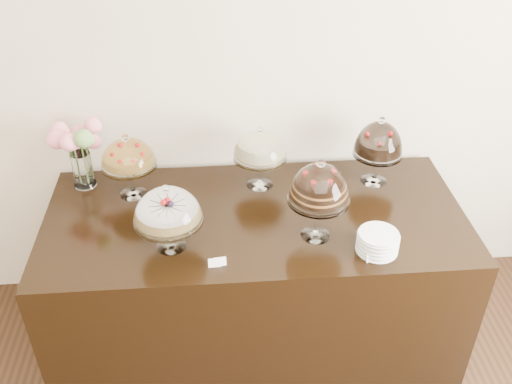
{
  "coord_description": "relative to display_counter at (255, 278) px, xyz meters",
  "views": [
    {
      "loc": [
        -0.28,
        0.08,
        2.7
      ],
      "look_at": [
        -0.1,
        2.4,
        1.08
      ],
      "focal_mm": 40.0,
      "sensor_mm": 36.0,
      "label": 1
    }
  ],
  "objects": [
    {
      "name": "display_counter",
      "position": [
        0.0,
        0.0,
        0.0
      ],
      "size": [
        2.2,
        1.0,
        0.9
      ],
      "primitive_type": "cube",
      "color": "black",
      "rests_on": "ground"
    },
    {
      "name": "price_card_left",
      "position": [
        -0.2,
        -0.38,
        0.47
      ],
      "size": [
        0.06,
        0.02,
        0.04
      ],
      "primitive_type": "cube",
      "rotation": [
        -0.21,
        0.0,
        0.09
      ],
      "color": "white",
      "rests_on": "display_counter"
    },
    {
      "name": "plate_stack",
      "position": [
        0.56,
        -0.33,
        0.5
      ],
      "size": [
        0.2,
        0.2,
        0.1
      ],
      "color": "white",
      "rests_on": "display_counter"
    },
    {
      "name": "cake_stand_choco_layer",
      "position": [
        0.29,
        -0.19,
        0.74
      ],
      "size": [
        0.3,
        0.3,
        0.44
      ],
      "color": "white",
      "rests_on": "display_counter"
    },
    {
      "name": "price_card_extra",
      "position": [
        -0.22,
        -0.38,
        0.47
      ],
      "size": [
        0.06,
        0.02,
        0.04
      ],
      "primitive_type": "cube",
      "rotation": [
        -0.21,
        0.0,
        0.04
      ],
      "color": "white",
      "rests_on": "display_counter"
    },
    {
      "name": "cake_stand_fruit_tart",
      "position": [
        -0.65,
        0.25,
        0.69
      ],
      "size": [
        0.3,
        0.3,
        0.37
      ],
      "color": "white",
      "rests_on": "display_counter"
    },
    {
      "name": "cake_stand_dark_choco",
      "position": [
        0.7,
        0.27,
        0.7
      ],
      "size": [
        0.27,
        0.27,
        0.4
      ],
      "color": "white",
      "rests_on": "display_counter"
    },
    {
      "name": "cake_stand_sugar_sponge",
      "position": [
        -0.43,
        -0.22,
        0.67
      ],
      "size": [
        0.33,
        0.33,
        0.36
      ],
      "color": "white",
      "rests_on": "display_counter"
    },
    {
      "name": "cake_stand_cheesecake",
      "position": [
        0.05,
        0.28,
        0.69
      ],
      "size": [
        0.3,
        0.3,
        0.37
      ],
      "color": "white",
      "rests_on": "display_counter"
    },
    {
      "name": "price_card_right",
      "position": [
        0.52,
        -0.4,
        0.47
      ],
      "size": [
        0.06,
        0.04,
        0.04
      ],
      "primitive_type": "cube",
      "rotation": [
        -0.21,
        0.0,
        0.39
      ],
      "color": "white",
      "rests_on": "display_counter"
    },
    {
      "name": "flower_vase",
      "position": [
        -0.94,
        0.36,
        0.7
      ],
      "size": [
        0.27,
        0.31,
        0.4
      ],
      "color": "white",
      "rests_on": "display_counter"
    },
    {
      "name": "wall_back",
      "position": [
        0.1,
        0.55,
        1.05
      ],
      "size": [
        5.0,
        0.04,
        3.0
      ],
      "primitive_type": "cube",
      "color": "beige",
      "rests_on": "ground"
    }
  ]
}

